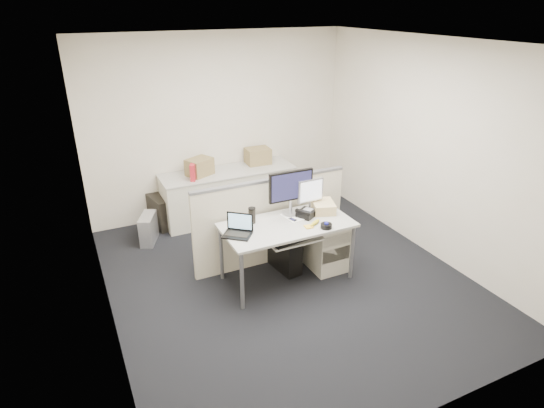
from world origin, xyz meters
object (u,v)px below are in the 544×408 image
desk (287,229)px  desk_phone (307,214)px  monitor_main (291,193)px  laptop (237,226)px

desk → desk_phone: desk_phone is taller
monitor_main → laptop: size_ratio=1.85×
laptop → desk: bearing=40.9°
desk → monitor_main: (0.15, 0.21, 0.34)m
monitor_main → laptop: (-0.77, -0.23, -0.16)m
desk → desk_phone: bearing=14.9°
laptop → desk_phone: size_ratio=1.34×
desk_phone → desk: bearing=162.8°
desk → monitor_main: bearing=53.9°
desk → monitor_main: 0.43m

